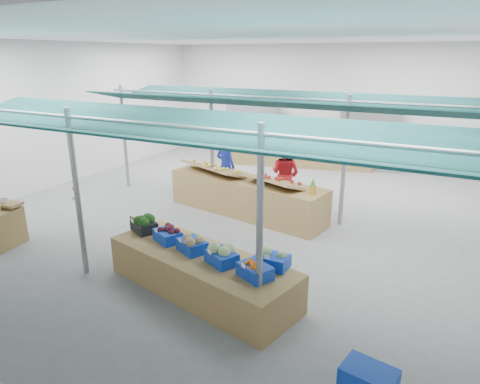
% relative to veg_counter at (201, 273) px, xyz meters
% --- Properties ---
extents(floor, '(13.00, 13.00, 0.00)m').
position_rel_veg_counter_xyz_m(floor, '(-1.23, 3.56, -0.34)').
color(floor, slate).
rests_on(floor, ground).
extents(hall, '(13.00, 13.00, 13.00)m').
position_rel_veg_counter_xyz_m(hall, '(-1.23, 5.00, 2.31)').
color(hall, silver).
rests_on(hall, ground).
extents(pole_grid, '(10.00, 4.60, 3.00)m').
position_rel_veg_counter_xyz_m(pole_grid, '(-0.48, 1.81, 1.47)').
color(pole_grid, gray).
rests_on(pole_grid, floor).
extents(awnings, '(9.50, 7.08, 0.30)m').
position_rel_veg_counter_xyz_m(awnings, '(-0.48, 1.81, 2.44)').
color(awnings, black).
rests_on(awnings, pole_grid).
extents(back_shelving_left, '(2.00, 0.50, 2.00)m').
position_rel_veg_counter_xyz_m(back_shelving_left, '(-3.73, 9.56, 0.66)').
color(back_shelving_left, '#B23F33').
rests_on(back_shelving_left, floor).
extents(back_shelving_right, '(2.00, 0.50, 2.00)m').
position_rel_veg_counter_xyz_m(back_shelving_right, '(0.77, 9.56, 0.66)').
color(back_shelving_right, '#B23F33').
rests_on(back_shelving_right, floor).
extents(veg_counter, '(3.63, 1.90, 0.67)m').
position_rel_veg_counter_xyz_m(veg_counter, '(0.00, 0.00, 0.00)').
color(veg_counter, olive).
rests_on(veg_counter, floor).
extents(fruit_counter, '(4.30, 1.73, 0.90)m').
position_rel_veg_counter_xyz_m(fruit_counter, '(-1.01, 3.65, 0.11)').
color(fruit_counter, olive).
rests_on(fruit_counter, floor).
extents(far_counter, '(5.36, 2.21, 0.95)m').
position_rel_veg_counter_xyz_m(far_counter, '(-1.67, 8.94, 0.14)').
color(far_counter, olive).
rests_on(far_counter, floor).
extents(vendor_left, '(0.67, 0.50, 1.68)m').
position_rel_veg_counter_xyz_m(vendor_left, '(-2.21, 4.75, 0.50)').
color(vendor_left, '#1829A1').
rests_on(vendor_left, floor).
extents(vendor_right, '(0.91, 0.77, 1.68)m').
position_rel_veg_counter_xyz_m(vendor_right, '(-0.41, 4.75, 0.50)').
color(vendor_right, '#A3141C').
rests_on(vendor_right, floor).
extents(crate_broccoli, '(0.60, 0.53, 0.35)m').
position_rel_veg_counter_xyz_m(crate_broccoli, '(-1.45, 0.33, 0.50)').
color(crate_broccoli, black).
rests_on(crate_broccoli, veg_counter).
extents(crate_beets, '(0.60, 0.53, 0.29)m').
position_rel_veg_counter_xyz_m(crate_beets, '(-0.80, 0.18, 0.47)').
color(crate_beets, '#1037AE').
rests_on(crate_beets, veg_counter).
extents(crate_celeriac, '(0.60, 0.53, 0.31)m').
position_rel_veg_counter_xyz_m(crate_celeriac, '(-0.19, 0.04, 0.48)').
color(crate_celeriac, '#1037AE').
rests_on(crate_celeriac, veg_counter).
extents(crate_cabbage, '(0.60, 0.53, 0.35)m').
position_rel_veg_counter_xyz_m(crate_cabbage, '(0.47, -0.11, 0.50)').
color(crate_cabbage, '#1037AE').
rests_on(crate_cabbage, veg_counter).
extents(crate_carrots, '(0.60, 0.53, 0.29)m').
position_rel_veg_counter_xyz_m(crate_carrots, '(1.12, -0.26, 0.45)').
color(crate_carrots, '#1037AE').
rests_on(crate_carrots, veg_counter).
extents(sparrow, '(0.12, 0.09, 0.11)m').
position_rel_veg_counter_xyz_m(sparrow, '(-1.63, 0.25, 0.58)').
color(sparrow, brown).
rests_on(sparrow, crate_broccoli).
extents(pole_ribbon, '(0.12, 0.12, 0.28)m').
position_rel_veg_counter_xyz_m(pole_ribbon, '(-3.61, 0.70, 0.74)').
color(pole_ribbon, red).
rests_on(pole_ribbon, pole_grid).
extents(apple_heap_yellow, '(2.02, 1.32, 0.27)m').
position_rel_veg_counter_xyz_m(apple_heap_yellow, '(-2.01, 3.73, 0.73)').
color(apple_heap_yellow, '#997247').
rests_on(apple_heap_yellow, fruit_counter).
extents(apple_heap_red, '(1.65, 1.18, 0.27)m').
position_rel_veg_counter_xyz_m(apple_heap_red, '(-0.20, 3.40, 0.73)').
color(apple_heap_red, '#997247').
rests_on(apple_heap_red, fruit_counter).
extents(pineapple, '(0.14, 0.14, 0.39)m').
position_rel_veg_counter_xyz_m(pineapple, '(0.83, 3.21, 0.74)').
color(pineapple, '#8C6019').
rests_on(pineapple, fruit_counter).
extents(crate_extra, '(0.50, 0.40, 0.32)m').
position_rel_veg_counter_xyz_m(crate_extra, '(1.22, 0.16, 0.48)').
color(crate_extra, '#1037AE').
rests_on(crate_extra, veg_counter).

